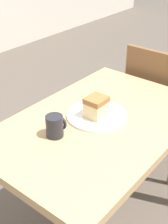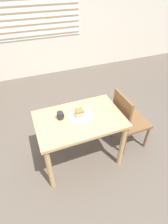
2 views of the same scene
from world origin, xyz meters
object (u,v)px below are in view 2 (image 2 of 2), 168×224
(cake_slice, at_px, (79,113))
(chair_near_window, at_px, (127,119))
(plate, at_px, (80,116))
(coffee_mug, at_px, (60,115))
(dining_table_near, at_px, (80,126))

(cake_slice, bearing_deg, chair_near_window, -0.44)
(plate, xyz_separation_m, coffee_mug, (-0.23, 0.04, 0.04))
(plate, relative_size, coffee_mug, 2.91)
(chair_near_window, bearing_deg, cake_slice, 89.56)
(cake_slice, bearing_deg, coffee_mug, 166.74)
(cake_slice, height_order, coffee_mug, cake_slice)
(plate, bearing_deg, cake_slice, -153.29)
(coffee_mug, bearing_deg, dining_table_near, -19.58)
(dining_table_near, bearing_deg, coffee_mug, 160.42)
(dining_table_near, bearing_deg, plate, 51.93)
(plate, bearing_deg, chair_near_window, -1.00)
(chair_near_window, bearing_deg, coffee_mug, 86.51)
(dining_table_near, xyz_separation_m, plate, (0.02, 0.03, 0.13))
(chair_near_window, relative_size, coffee_mug, 9.42)
(dining_table_near, height_order, chair_near_window, chair_near_window)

